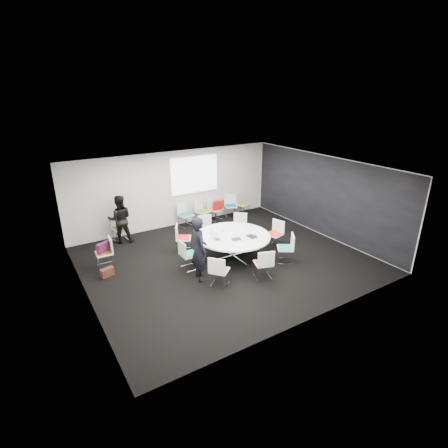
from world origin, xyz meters
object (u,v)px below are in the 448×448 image
chair_ring_g (263,269)px  maroon_bag (103,247)px  chair_ring_c (207,234)px  chair_ring_h (285,253)px  chair_ring_b (239,231)px  chair_ring_f (219,276)px  chair_back_b (203,216)px  cup (223,230)px  chair_person_back (120,233)px  chair_ring_e (189,260)px  person_back (120,219)px  chair_back_c (215,213)px  person_main (199,249)px  chair_spare_left (105,258)px  conference_table (233,241)px  laptop (218,238)px  chair_back_e (242,208)px  chair_ring_a (274,239)px  chair_back_a (186,219)px  brown_bag (107,272)px  chair_ring_d (183,243)px  chair_back_d (231,210)px

chair_ring_g → maroon_bag: (-3.52, 2.95, 0.34)m
chair_ring_c → chair_ring_h: size_ratio=1.00×
chair_ring_b → chair_ring_f: 3.17m
chair_back_b → cup: size_ratio=9.78×
chair_back_b → chair_person_back: bearing=-19.5°
chair_ring_e → chair_person_back: same height
person_back → chair_ring_g: bearing=136.1°
chair_back_c → person_main: person_main is taller
chair_back_b → chair_person_back: 3.22m
chair_ring_e → maroon_bag: (-2.03, 1.39, 0.34)m
chair_back_c → chair_ring_c: bearing=34.2°
chair_spare_left → conference_table: bearing=-109.5°
chair_back_b → person_main: size_ratio=0.49×
laptop → chair_back_e: bearing=-35.6°
chair_ring_a → chair_ring_b: (-0.60, 1.15, 0.00)m
chair_ring_c → chair_ring_h: same height
chair_back_a → chair_ring_b: bearing=103.0°
chair_ring_e → chair_back_b: size_ratio=1.00×
chair_spare_left → brown_bag: bearing=172.2°
chair_back_e → person_main: person_main is taller
chair_ring_f → laptop: (0.71, 1.24, 0.47)m
chair_ring_e → chair_ring_f: same height
chair_ring_h → person_back: (-3.74, 4.01, 0.55)m
chair_ring_a → chair_ring_f: 3.02m
conference_table → brown_bag: 3.73m
chair_back_a → chair_ring_c: bearing=75.0°
chair_ring_d → person_back: bearing=-110.4°
chair_back_c → chair_ring_f: bearing=43.6°
chair_back_d → brown_bag: size_ratio=2.44×
chair_ring_b → chair_back_d: size_ratio=1.00×
chair_person_back → cup: chair_person_back is taller
chair_ring_d → chair_person_back: same height
chair_back_d → maroon_bag: (-5.45, -1.67, 0.34)m
chair_back_d → conference_table: bearing=78.3°
chair_back_c → brown_bag: chair_back_c is taller
chair_ring_f → chair_person_back: (-1.35, 4.31, 0.00)m
chair_ring_f → chair_spare_left: size_ratio=1.00×
chair_ring_f → person_main: bearing=163.7°
person_back → brown_bag: 2.43m
chair_back_c → brown_bag: bearing=8.0°
chair_spare_left → person_main: (2.02, -2.06, 0.62)m
chair_back_b → chair_person_back: size_ratio=1.00×
chair_ring_f → chair_ring_g: (1.23, -0.30, 0.00)m
chair_back_b → chair_back_c: same height
chair_ring_d → chair_back_b: size_ratio=1.00×
chair_back_c → laptop: (-1.71, -3.06, 0.47)m
person_back → cup: person_back is taller
chair_spare_left → chair_ring_b: bearing=-91.7°
chair_back_e → person_back: size_ratio=0.54×
chair_back_d → laptop: (-2.45, -3.09, 0.47)m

